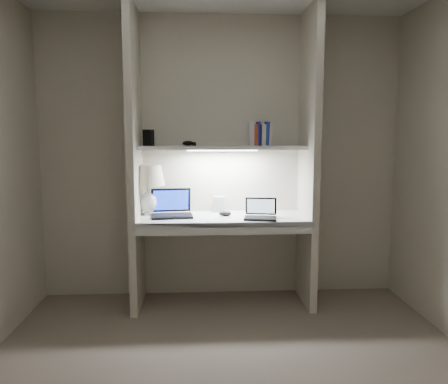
{
  "coord_description": "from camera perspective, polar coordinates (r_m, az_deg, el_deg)",
  "views": [
    {
      "loc": [
        -0.2,
        -2.43,
        1.45
      ],
      "look_at": [
        0.0,
        1.05,
        1.0
      ],
      "focal_mm": 35.0,
      "sensor_mm": 36.0,
      "label": 1
    }
  ],
  "objects": [
    {
      "name": "shelf_gadget",
      "position": [
        3.77,
        -4.72,
        6.37
      ],
      "size": [
        0.12,
        0.1,
        0.04
      ],
      "primitive_type": "ellipsoid",
      "rotation": [
        0.0,
        0.0,
        0.37
      ],
      "color": "black",
      "rests_on": "shelf"
    },
    {
      "name": "book_row",
      "position": [
        3.89,
        4.72,
        7.52
      ],
      "size": [
        0.2,
        0.14,
        0.21
      ],
      "color": "silver",
      "rests_on": "shelf"
    },
    {
      "name": "shelf",
      "position": [
        3.75,
        -0.24,
        5.82
      ],
      "size": [
        1.4,
        0.36,
        0.03
      ],
      "primitive_type": "cube",
      "color": "silver",
      "rests_on": "back_wall"
    },
    {
      "name": "laptop_main",
      "position": [
        3.75,
        -6.86,
        -2.33
      ],
      "size": [
        0.37,
        0.33,
        0.23
      ],
      "rotation": [
        0.0,
        0.0,
        0.11
      ],
      "color": "black",
      "rests_on": "desk"
    },
    {
      "name": "desk",
      "position": [
        3.72,
        -0.16,
        -3.49
      ],
      "size": [
        1.4,
        0.55,
        0.04
      ],
      "primitive_type": "cube",
      "color": "white",
      "rests_on": "alcove_panel_left"
    },
    {
      "name": "floor",
      "position": [
        2.84,
        1.3,
        -23.44
      ],
      "size": [
        3.2,
        3.0,
        0.01
      ],
      "primitive_type": "cube",
      "color": "gray",
      "rests_on": "ground"
    },
    {
      "name": "table_lamp",
      "position": [
        3.81,
        -9.92,
        1.41
      ],
      "size": [
        0.3,
        0.3,
        0.43
      ],
      "color": "white",
      "rests_on": "desk"
    },
    {
      "name": "desk_apron",
      "position": [
        3.48,
        0.07,
        -4.78
      ],
      "size": [
        1.46,
        0.03,
        0.1
      ],
      "primitive_type": "cube",
      "color": "silver",
      "rests_on": "desk"
    },
    {
      "name": "strip_light",
      "position": [
        3.75,
        -0.24,
        5.49
      ],
      "size": [
        0.6,
        0.04,
        0.02
      ],
      "primitive_type": "cube",
      "color": "white",
      "rests_on": "shelf"
    },
    {
      "name": "sticky_note",
      "position": [
        3.63,
        -10.22,
        -3.54
      ],
      "size": [
        0.07,
        0.07,
        0.0
      ],
      "primitive_type": "cube",
      "rotation": [
        0.0,
        0.0,
        0.07
      ],
      "color": "yellow",
      "rests_on": "desk"
    },
    {
      "name": "alcove_panel_right",
      "position": [
        3.77,
        11.01,
        4.18
      ],
      "size": [
        0.06,
        0.55,
        2.5
      ],
      "primitive_type": "cube",
      "color": "beige",
      "rests_on": "floor"
    },
    {
      "name": "alcove_panel_left",
      "position": [
        3.7,
        -11.57,
        4.1
      ],
      "size": [
        0.06,
        0.55,
        2.5
      ],
      "primitive_type": "cube",
      "color": "beige",
      "rests_on": "floor"
    },
    {
      "name": "shelf_box",
      "position": [
        3.79,
        -9.84,
        7.0
      ],
      "size": [
        0.1,
        0.09,
        0.14
      ],
      "primitive_type": "cube",
      "rotation": [
        0.0,
        0.0,
        -0.43
      ],
      "color": "black",
      "rests_on": "shelf"
    },
    {
      "name": "back_wall",
      "position": [
        3.94,
        -0.38,
        4.44
      ],
      "size": [
        3.2,
        0.01,
        2.5
      ],
      "primitive_type": "cube",
      "color": "beige",
      "rests_on": "floor"
    },
    {
      "name": "cable_coil",
      "position": [
        3.68,
        4.75,
        -3.25
      ],
      "size": [
        0.1,
        0.1,
        0.01
      ],
      "primitive_type": "torus",
      "rotation": [
        0.0,
        0.0,
        0.16
      ],
      "color": "black",
      "rests_on": "desk"
    },
    {
      "name": "laptop_netbook",
      "position": [
        3.63,
        4.79,
        -2.85
      ],
      "size": [
        0.3,
        0.27,
        0.17
      ],
      "rotation": [
        0.0,
        0.0,
        -0.18
      ],
      "color": "black",
      "rests_on": "desk"
    },
    {
      "name": "speaker",
      "position": [
        3.92,
        -0.63,
        -1.6
      ],
      "size": [
        0.12,
        0.1,
        0.14
      ],
      "primitive_type": "cube",
      "rotation": [
        0.0,
        0.0,
        0.33
      ],
      "color": "silver",
      "rests_on": "desk"
    },
    {
      "name": "mouse",
      "position": [
        3.74,
        0.15,
        -2.84
      ],
      "size": [
        0.11,
        0.07,
        0.04
      ],
      "primitive_type": "ellipsoid",
      "rotation": [
        0.0,
        0.0,
        -0.04
      ],
      "color": "black",
      "rests_on": "desk"
    }
  ]
}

